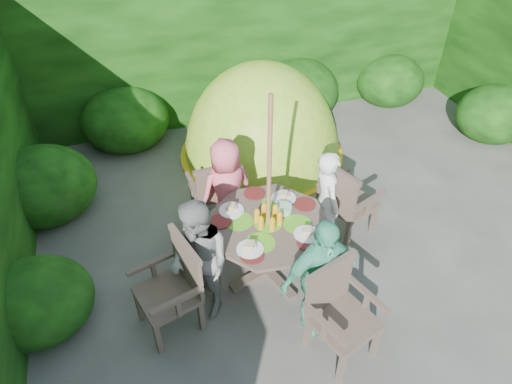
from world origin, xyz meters
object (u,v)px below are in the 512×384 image
object	(u,v)px
parasol_pole	(269,197)
child_back	(227,190)
garden_chair_left	(174,286)
child_left	(200,261)
child_front	(319,278)
garden_chair_front	(339,311)
garden_chair_back	(213,190)
patio_table	(268,231)
garden_chair_right	(344,200)
child_right	(326,202)
dome_tent	(262,153)

from	to	relation	value
parasol_pole	child_back	size ratio (longest dim) A/B	1.69
garden_chair_left	child_left	bearing A→B (deg)	91.05
child_back	child_front	world-z (taller)	child_front
child_left	garden_chair_left	bearing A→B (deg)	-93.07
garden_chair_front	garden_chair_back	bearing A→B (deg)	88.75
patio_table	child_left	size ratio (longest dim) A/B	1.19
patio_table	garden_chair_left	bearing A→B (deg)	-162.99
patio_table	parasol_pole	size ratio (longest dim) A/B	0.74
parasol_pole	garden_chair_back	size ratio (longest dim) A/B	2.55
garden_chair_left	child_left	distance (m)	0.33
garden_chair_right	child_right	world-z (taller)	child_right
child_right	child_left	bearing A→B (deg)	108.97
garden_chair_right	child_left	size ratio (longest dim) A/B	0.73
patio_table	child_front	world-z (taller)	child_front
garden_chair_right	child_right	distance (m)	0.31
garden_chair_back	child_front	bearing A→B (deg)	103.34
dome_tent	child_back	bearing A→B (deg)	-125.98
parasol_pole	dome_tent	xyz separation A→B (m)	(0.69, 2.26, -1.10)
garden_chair_front	child_back	size ratio (longest dim) A/B	0.74
patio_table	child_front	xyz separation A→B (m)	(0.23, -0.77, 0.04)
garden_chair_back	child_right	distance (m)	1.39
parasol_pole	patio_table	bearing A→B (deg)	29.70
patio_table	garden_chair_right	xyz separation A→B (m)	(1.04, 0.31, -0.10)
garden_chair_back	child_front	size ratio (longest dim) A/B	0.63
child_front	child_right	bearing A→B (deg)	53.75
parasol_pole	garden_chair_back	world-z (taller)	parasol_pole
garden_chair_back	child_back	size ratio (longest dim) A/B	0.66
parasol_pole	child_front	distance (m)	0.90
parasol_pole	child_right	xyz separation A→B (m)	(0.77, 0.23, -0.45)
garden_chair_left	garden_chair_front	bearing A→B (deg)	45.73
garden_chair_right	child_back	size ratio (longest dim) A/B	0.77
garden_chair_front	child_right	world-z (taller)	child_right
parasol_pole	garden_chair_right	distance (m)	1.23
patio_table	child_back	bearing A→B (deg)	107.21
parasol_pole	garden_chair_front	bearing A→B (deg)	-73.23
garden_chair_front	child_front	xyz separation A→B (m)	(-0.08, 0.28, 0.17)
garden_chair_back	garden_chair_right	bearing A→B (deg)	147.74
parasol_pole	garden_chair_right	xyz separation A→B (m)	(1.05, 0.31, -0.56)
patio_table	parasol_pole	xyz separation A→B (m)	(-0.00, -0.00, 0.46)
child_left	child_front	bearing A→B (deg)	41.69
parasol_pole	child_right	distance (m)	0.92
patio_table	dome_tent	size ratio (longest dim) A/B	0.58
child_left	child_back	size ratio (longest dim) A/B	1.04
garden_chair_left	garden_chair_back	world-z (taller)	garden_chair_left
child_front	dome_tent	distance (m)	3.13
garden_chair_front	child_left	bearing A→B (deg)	124.45
garden_chair_back	patio_table	bearing A→B (deg)	103.94
garden_chair_front	child_front	world-z (taller)	child_front
patio_table	garden_chair_front	xyz separation A→B (m)	(0.31, -1.05, -0.12)
garden_chair_front	patio_table	bearing A→B (deg)	88.02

